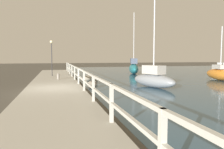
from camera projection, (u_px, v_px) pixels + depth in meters
ground_plane at (55, 92)px, 12.77m from camera, size 120.00×120.00×0.00m
dock_walkway at (54, 90)px, 12.76m from camera, size 3.30×36.00×0.25m
railing at (81, 75)px, 13.08m from camera, size 0.10×32.50×1.08m
boulder_near_dock at (95, 82)px, 16.78m from camera, size 0.42×0.38×0.32m
boulder_far_strip at (92, 85)px, 14.32m from camera, size 0.65×0.58×0.48m
boulder_water_edge at (92, 78)px, 20.20m from camera, size 0.38×0.34×0.29m
boulder_downstream at (87, 78)px, 18.18m from camera, size 0.70×0.63×0.52m
mooring_bollard at (58, 76)px, 17.56m from camera, size 0.20×0.20×0.49m
dock_lamp at (52, 49)px, 20.35m from camera, size 0.29×0.29×3.34m
sailboat_orange at (220, 74)px, 19.17m from camera, size 2.04×4.41×4.68m
sailboat_teal at (134, 68)px, 26.50m from camera, size 2.55×5.35×7.30m
sailboat_gray at (154, 79)px, 14.66m from camera, size 2.29×3.86×6.35m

